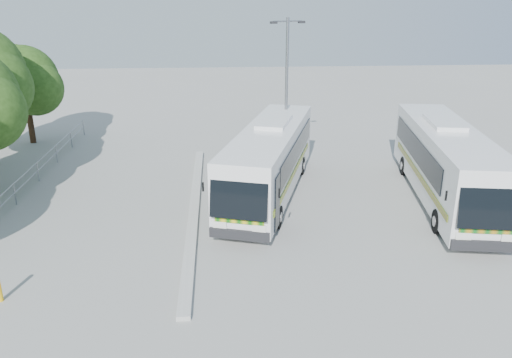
{
  "coord_description": "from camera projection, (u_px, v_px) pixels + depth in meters",
  "views": [
    {
      "loc": [
        -1.21,
        -17.71,
        8.3
      ],
      "look_at": [
        0.27,
        1.23,
        1.52
      ],
      "focal_mm": 35.0,
      "sensor_mm": 36.0,
      "label": 1
    }
  ],
  "objects": [
    {
      "name": "coach_adjacent",
      "position": [
        446.0,
        162.0,
        21.67
      ],
      "size": [
        4.17,
        11.6,
        3.16
      ],
      "rotation": [
        0.0,
        0.0,
        -0.17
      ],
      "color": "silver",
      "rests_on": "ground"
    },
    {
      "name": "kerb_divider",
      "position": [
        194.0,
        206.0,
        21.19
      ],
      "size": [
        0.4,
        16.0,
        0.15
      ],
      "primitive_type": "cube",
      "color": "#B2B2AD",
      "rests_on": "ground"
    },
    {
      "name": "lamppost",
      "position": [
        286.0,
        87.0,
        25.27
      ],
      "size": [
        1.8,
        0.75,
        7.58
      ],
      "rotation": [
        0.0,
        0.0,
        0.33
      ],
      "color": "gray",
      "rests_on": "ground"
    },
    {
      "name": "tree_far_e",
      "position": [
        25.0,
        80.0,
        29.75
      ],
      "size": [
        4.54,
        4.28,
        5.92
      ],
      "color": "#382314",
      "rests_on": "ground"
    },
    {
      "name": "coach_main",
      "position": [
        270.0,
        159.0,
        22.23
      ],
      "size": [
        5.37,
        11.14,
        3.05
      ],
      "rotation": [
        0.0,
        0.0,
        -0.3
      ],
      "color": "silver",
      "rests_on": "ground"
    },
    {
      "name": "railing",
      "position": [
        22.0,
        181.0,
        22.28
      ],
      "size": [
        0.06,
        22.0,
        1.0
      ],
      "color": "gray",
      "rests_on": "ground"
    },
    {
      "name": "ground",
      "position": [
        252.0,
        226.0,
        19.51
      ],
      "size": [
        100.0,
        100.0,
        0.0
      ],
      "primitive_type": "plane",
      "color": "gray",
      "rests_on": "ground"
    }
  ]
}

